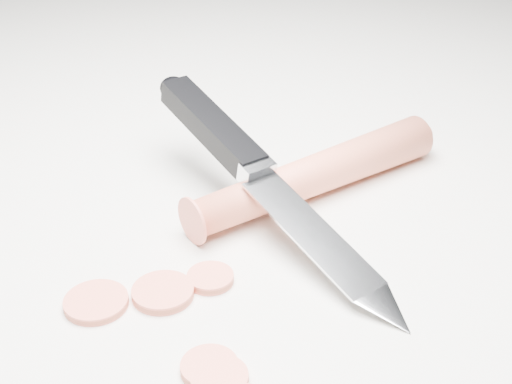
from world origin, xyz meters
The scene contains 8 objects.
ground centered at (0.00, 0.00, 0.00)m, with size 2.40×2.40×0.00m, color white.
carrot centered at (-0.02, 0.11, 0.02)m, with size 0.03×0.03×0.22m, color #E76447.
carrot_slice_0 centered at (-0.05, -0.08, 0.00)m, with size 0.04×0.04×0.01m, color #F06650.
carrot_slice_1 centered at (-0.01, -0.02, 0.00)m, with size 0.03×0.03×0.01m, color #F06650.
carrot_slice_2 centered at (0.05, -0.08, 0.00)m, with size 0.03×0.03×0.01m, color #F06650.
carrot_slice_4 centered at (0.04, -0.08, 0.00)m, with size 0.03×0.03×0.01m, color #F06650.
carrot_slice_5 centered at (-0.03, -0.05, 0.00)m, with size 0.04×0.04×0.01m, color #F06650.
kitchen_knife centered at (-0.02, 0.06, 0.04)m, with size 0.29×0.11×0.07m, color silver, non-canonical shape.
Camera 1 is at (0.24, -0.29, 0.29)m, focal length 50.00 mm.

